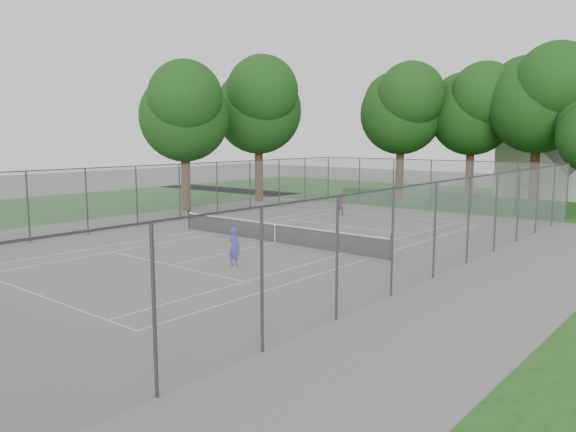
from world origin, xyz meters
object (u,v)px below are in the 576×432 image
Objects in this scene: tennis_net at (275,232)px; woman_player at (341,205)px; house at (554,150)px; girl_player at (234,246)px.

woman_player is (-2.87, 9.89, 0.21)m from tennis_net.
woman_player is at bearing 106.18° from tennis_net.
house is 36.20m from girl_player.
girl_player reaches higher than tennis_net.
girl_player is 15.47m from woman_player.
girl_player is (-2.46, -35.98, -3.21)m from house.
woman_player is (-7.34, -21.30, -3.26)m from house.
tennis_net is at bearing -98.16° from house.
girl_player is at bearing -93.91° from house.
tennis_net is 8.25× the size of girl_player.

